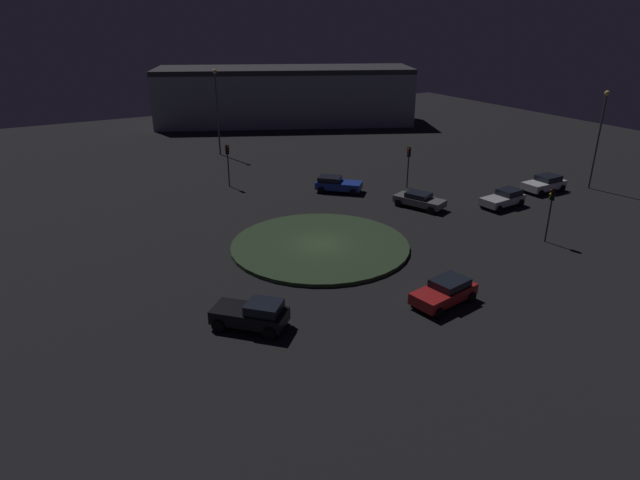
# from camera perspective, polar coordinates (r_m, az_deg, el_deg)

# --- Properties ---
(ground_plane) EXTENTS (119.64, 119.64, 0.00)m
(ground_plane) POSITION_cam_1_polar(r_m,az_deg,el_deg) (39.24, -0.00, -0.74)
(ground_plane) COLOR black
(roundabout_island) EXTENTS (12.71, 12.71, 0.27)m
(roundabout_island) POSITION_cam_1_polar(r_m,az_deg,el_deg) (39.19, -0.00, -0.56)
(roundabout_island) COLOR #2D4228
(roundabout_island) RESTS_ON ground_plane
(car_silver) EXTENTS (4.15, 2.26, 1.43)m
(car_silver) POSITION_cam_1_polar(r_m,az_deg,el_deg) (49.88, 18.56, 4.14)
(car_silver) COLOR silver
(car_silver) RESTS_ON ground_plane
(car_blue) EXTENTS (4.28, 4.20, 1.42)m
(car_blue) POSITION_cam_1_polar(r_m,az_deg,el_deg) (51.33, 1.77, 5.84)
(car_blue) COLOR #1E38A5
(car_blue) RESTS_ON ground_plane
(car_red) EXTENTS (4.27, 2.59, 1.41)m
(car_red) POSITION_cam_1_polar(r_m,az_deg,el_deg) (32.37, 12.85, -5.25)
(car_red) COLOR red
(car_red) RESTS_ON ground_plane
(car_white) EXTENTS (4.22, 2.20, 1.48)m
(car_white) POSITION_cam_1_polar(r_m,az_deg,el_deg) (55.56, 22.32, 5.47)
(car_white) COLOR white
(car_white) RESTS_ON ground_plane
(car_grey) EXTENTS (3.24, 4.65, 1.31)m
(car_grey) POSITION_cam_1_polar(r_m,az_deg,el_deg) (47.77, 10.28, 4.13)
(car_grey) COLOR slate
(car_grey) RESTS_ON ground_plane
(car_black) EXTENTS (4.05, 4.06, 1.60)m
(car_black) POSITION_cam_1_polar(r_m,az_deg,el_deg) (29.41, -7.02, -7.66)
(car_black) COLOR black
(car_black) RESTS_ON ground_plane
(traffic_light_southeast) EXTENTS (0.39, 0.37, 4.09)m
(traffic_light_southeast) POSITION_cam_1_polar(r_m,az_deg,el_deg) (42.47, 22.85, 3.48)
(traffic_light_southeast) COLOR #2D2D2D
(traffic_light_southeast) RESTS_ON ground_plane
(traffic_light_northeast) EXTENTS (0.40, 0.37, 3.91)m
(traffic_light_northeast) POSITION_cam_1_polar(r_m,az_deg,el_deg) (52.64, 9.18, 8.30)
(traffic_light_northeast) COLOR #2D2D2D
(traffic_light_northeast) RESTS_ON ground_plane
(traffic_light_north) EXTENTS (0.30, 0.36, 4.06)m
(traffic_light_north) POSITION_cam_1_polar(r_m,az_deg,el_deg) (53.04, -9.56, 8.50)
(traffic_light_north) COLOR #2D2D2D
(traffic_light_north) RESTS_ON ground_plane
(streetlamp_north) EXTENTS (0.51, 0.51, 9.68)m
(streetlamp_north) POSITION_cam_1_polar(r_m,az_deg,el_deg) (65.33, -10.69, 13.94)
(streetlamp_north) COLOR #4C4C51
(streetlamp_north) RESTS_ON ground_plane
(streetlamp_east) EXTENTS (0.47, 0.47, 9.08)m
(streetlamp_east) POSITION_cam_1_polar(r_m,az_deg,el_deg) (57.30, 27.07, 10.14)
(streetlamp_east) COLOR #4C4C51
(streetlamp_east) RESTS_ON ground_plane
(store_building) EXTENTS (38.00, 24.75, 8.08)m
(store_building) POSITION_cam_1_polar(r_m,az_deg,el_deg) (84.37, -3.70, 14.74)
(store_building) COLOR #8C939E
(store_building) RESTS_ON ground_plane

